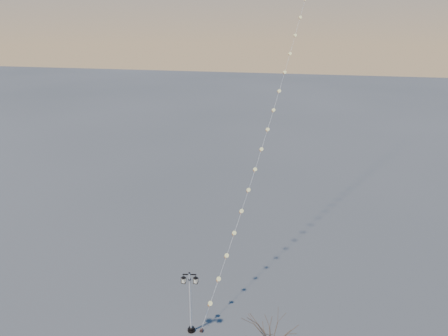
# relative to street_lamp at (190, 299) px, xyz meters

# --- Properties ---
(street_lamp) EXTENTS (1.21, 0.57, 4.83)m
(street_lamp) POSITION_rel_street_lamp_xyz_m (0.00, 0.00, 0.00)
(street_lamp) COLOR black
(street_lamp) RESTS_ON ground
(bare_tree) EXTENTS (2.22, 2.22, 3.68)m
(bare_tree) POSITION_rel_street_lamp_xyz_m (5.75, -2.15, -0.12)
(bare_tree) COLOR #4A3B2E
(bare_tree) RESTS_ON ground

